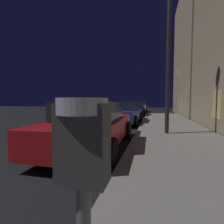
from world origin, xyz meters
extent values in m
cube|color=#333333|center=(4.45, -0.04, 1.28)|extent=(0.19, 0.11, 0.30)
cylinder|color=#999EA5|center=(4.45, -0.04, 1.42)|extent=(0.19, 0.19, 0.06)
cube|color=black|center=(4.40, -0.04, 1.32)|extent=(0.01, 0.08, 0.11)
cube|color=maroon|center=(2.85, 4.13, 0.57)|extent=(1.95, 4.48, 0.64)
cube|color=#1E2328|center=(2.85, 3.99, 1.15)|extent=(1.66, 2.07, 0.56)
cylinder|color=black|center=(1.89, 5.49, 0.33)|extent=(0.24, 0.67, 0.66)
cylinder|color=black|center=(3.74, 5.53, 0.33)|extent=(0.24, 0.67, 0.66)
cylinder|color=black|center=(1.96, 2.73, 0.33)|extent=(0.24, 0.67, 0.66)
cylinder|color=black|center=(3.81, 2.78, 0.33)|extent=(0.24, 0.67, 0.66)
cube|color=navy|center=(2.85, 10.00, 0.57)|extent=(1.95, 4.54, 0.64)
cube|color=#1E2328|center=(2.84, 9.85, 1.15)|extent=(1.64, 2.19, 0.56)
cylinder|color=black|center=(2.00, 11.42, 0.33)|extent=(0.25, 0.67, 0.66)
cylinder|color=black|center=(3.80, 11.35, 0.33)|extent=(0.25, 0.67, 0.66)
cylinder|color=black|center=(1.90, 8.64, 0.33)|extent=(0.25, 0.67, 0.66)
cylinder|color=black|center=(3.70, 8.57, 0.33)|extent=(0.25, 0.67, 0.66)
cube|color=black|center=(2.85, 15.79, 0.57)|extent=(1.96, 4.16, 0.64)
cube|color=#1E2328|center=(2.85, 15.85, 1.15)|extent=(1.69, 2.08, 0.56)
cylinder|color=black|center=(1.88, 17.04, 0.33)|extent=(0.24, 0.67, 0.66)
cylinder|color=black|center=(3.76, 17.08, 0.33)|extent=(0.24, 0.67, 0.66)
cylinder|color=black|center=(1.94, 14.49, 0.33)|extent=(0.24, 0.67, 0.66)
cylinder|color=black|center=(3.82, 14.53, 0.33)|extent=(0.24, 0.67, 0.66)
cube|color=#B7B7BF|center=(2.85, 21.83, 0.57)|extent=(1.91, 4.60, 0.64)
cube|color=#1E2328|center=(2.85, 21.85, 1.15)|extent=(1.62, 2.20, 0.56)
cylinder|color=black|center=(1.92, 23.20, 0.33)|extent=(0.24, 0.67, 0.66)
cylinder|color=black|center=(3.68, 23.26, 0.33)|extent=(0.24, 0.67, 0.66)
cylinder|color=black|center=(2.02, 20.39, 0.33)|extent=(0.24, 0.67, 0.66)
cylinder|color=black|center=(3.78, 20.45, 0.33)|extent=(0.24, 0.67, 0.66)
cylinder|color=black|center=(5.23, 6.30, 2.85)|extent=(0.16, 0.16, 5.40)
cube|color=#F2D17F|center=(7.32, 7.22, 1.31)|extent=(0.06, 0.90, 1.20)
cube|color=#F2D17F|center=(7.32, 18.14, 1.49)|extent=(0.06, 0.90, 1.20)
cube|color=#F2D17F|center=(7.32, 19.67, 4.79)|extent=(0.06, 0.90, 1.20)
cube|color=#F2D17F|center=(7.32, 16.24, 1.31)|extent=(0.06, 0.90, 1.20)
cube|color=#F2D17F|center=(7.32, 17.85, 4.41)|extent=(0.06, 0.90, 1.20)
camera|label=1|loc=(4.71, -0.60, 1.44)|focal=26.10mm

